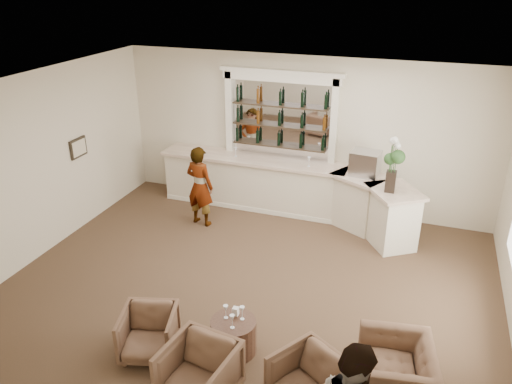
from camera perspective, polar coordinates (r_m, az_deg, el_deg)
ground at (r=8.41m, az=-1.12°, el=-11.28°), size 8.00×8.00×0.00m
room_shell at (r=7.88m, az=1.67°, el=5.39°), size 8.04×7.02×3.32m
bar_counter at (r=10.65m, az=3.70°, el=0.35°), size 5.72×1.80×1.14m
back_bar_alcove at (r=10.62m, az=2.77°, el=8.67°), size 2.64×0.25×3.00m
cocktail_table at (r=7.17m, az=-2.58°, el=-16.10°), size 0.63×0.63×0.50m
sommelier at (r=10.16m, az=-6.43°, el=0.67°), size 0.68×0.51×1.68m
armchair_left at (r=7.21m, az=-12.15°, el=-15.47°), size 0.91×0.92×0.68m
armchair_center at (r=6.48m, az=-6.52°, el=-19.92°), size 0.94×0.96×0.78m
armchair_right at (r=6.40m, az=6.03°, el=-20.92°), size 1.08×1.09×0.73m
armchair_far at (r=6.79m, az=15.70°, el=-19.01°), size 1.07×1.17×0.67m
espresso_machine at (r=10.02m, az=12.37°, el=3.23°), size 0.60×0.52×0.48m
flower_vase at (r=9.24m, az=15.39°, el=3.41°), size 0.28×0.28×1.05m
wine_glass_bar_left at (r=10.82m, az=-2.33°, el=4.61°), size 0.07×0.07×0.21m
wine_glass_bar_right at (r=10.31m, az=6.07°, el=3.47°), size 0.07×0.07×0.21m
wine_glass_tbl_a at (r=7.00m, az=-3.48°, el=-13.51°), size 0.07×0.07×0.21m
wine_glass_tbl_b at (r=6.97m, az=-1.60°, el=-13.67°), size 0.07×0.07×0.21m
wine_glass_tbl_c at (r=6.83m, az=-2.73°, el=-14.57°), size 0.07×0.07×0.21m
napkin_holder at (r=7.08m, az=-2.35°, el=-13.46°), size 0.08×0.08×0.12m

